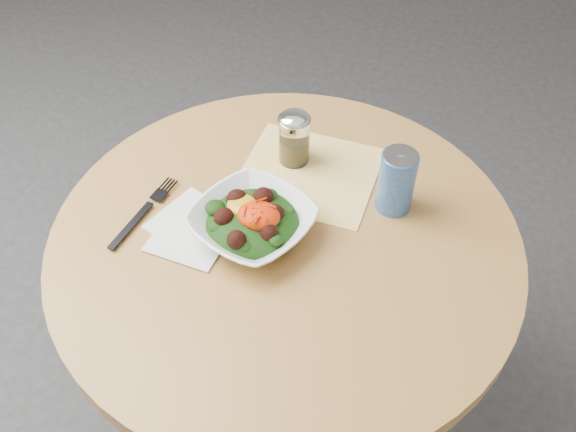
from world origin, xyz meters
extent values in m
plane|color=#2B2B2D|center=(0.00, 0.00, 0.00)|extent=(6.00, 6.00, 0.00)
cylinder|color=black|center=(0.00, 0.00, 0.01)|extent=(0.52, 0.52, 0.03)
cylinder|color=black|center=(0.00, 0.00, 0.35)|extent=(0.10, 0.10, 0.71)
cylinder|color=#C28946|center=(0.00, 0.00, 0.73)|extent=(0.90, 0.90, 0.04)
cube|color=#F6B10C|center=(0.00, 0.18, 0.75)|extent=(0.28, 0.26, 0.00)
cube|color=silver|center=(-0.18, -0.02, 0.75)|extent=(0.18, 0.18, 0.00)
cube|color=silver|center=(-0.17, -0.05, 0.75)|extent=(0.15, 0.15, 0.00)
imported|color=white|center=(-0.06, -0.01, 0.78)|extent=(0.28, 0.28, 0.05)
ellipsoid|color=black|center=(-0.06, -0.01, 0.78)|extent=(0.18, 0.18, 0.06)
ellipsoid|color=gold|center=(-0.09, 0.00, 0.80)|extent=(0.06, 0.06, 0.02)
ellipsoid|color=#E83705|center=(-0.05, -0.02, 0.81)|extent=(0.08, 0.07, 0.04)
cube|color=black|center=(-0.29, -0.07, 0.76)|extent=(0.04, 0.13, 0.00)
cube|color=black|center=(-0.27, 0.04, 0.76)|extent=(0.04, 0.07, 0.00)
cylinder|color=silver|center=(-0.04, 0.21, 0.80)|extent=(0.06, 0.06, 0.10)
cylinder|color=olive|center=(-0.04, 0.21, 0.78)|extent=(0.05, 0.05, 0.05)
cylinder|color=silver|center=(-0.04, 0.21, 0.85)|extent=(0.07, 0.07, 0.01)
ellipsoid|color=silver|center=(-0.04, 0.21, 0.86)|extent=(0.06, 0.06, 0.03)
cylinder|color=navy|center=(0.18, 0.14, 0.82)|extent=(0.07, 0.07, 0.13)
cylinder|color=silver|center=(0.18, 0.14, 0.88)|extent=(0.07, 0.07, 0.00)
cube|color=silver|center=(0.18, 0.14, 0.89)|extent=(0.01, 0.02, 0.00)
camera|label=1|loc=(0.24, -0.77, 1.67)|focal=40.00mm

